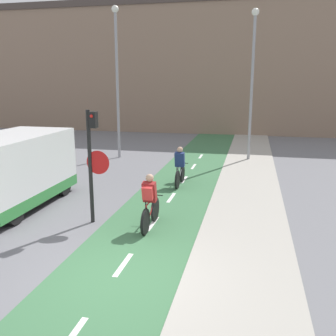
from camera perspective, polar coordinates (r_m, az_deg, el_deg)
ground_plane at (r=8.20m, az=-8.02°, el=-16.09°), size 120.00×120.00×0.00m
bike_lane at (r=8.20m, az=-8.01°, el=-16.01°), size 2.74×60.00×0.02m
sidewalk_strip at (r=7.75m, az=11.00°, el=-17.86°), size 2.40×60.00×0.05m
building_row_background at (r=31.12m, az=8.15°, el=14.92°), size 60.00×5.20×10.04m
traffic_light_pole at (r=10.59m, az=-11.45°, el=2.03°), size 0.67×0.25×3.23m
street_lamp_far at (r=19.83m, az=-7.80°, el=14.74°), size 0.36×0.36×7.61m
street_lamp_sidewalk at (r=19.43m, az=12.75°, el=14.20°), size 0.36×0.36×7.36m
cyclist_near at (r=10.28m, az=-2.81°, el=-5.38°), size 0.46×1.73×1.54m
cyclist_far at (r=14.46m, az=1.82°, el=-0.09°), size 0.46×1.71×1.54m
van at (r=12.96m, az=-22.60°, el=-0.54°), size 2.20×4.45×2.33m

